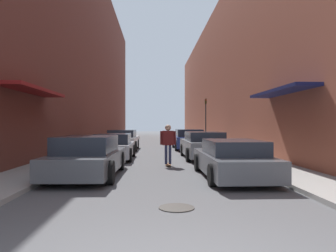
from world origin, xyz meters
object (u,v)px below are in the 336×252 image
object	(u,v)px
parked_car_right_2	(189,139)
skateboarder	(168,141)
parked_car_left_2	(123,140)
manhole_cover	(177,208)
traffic_light	(206,115)
parked_car_right_0	(232,159)
parked_car_left_1	(114,147)
parked_car_right_1	(203,145)
parked_car_left_0	(88,157)

from	to	relation	value
parked_car_right_2	skateboarder	distance (m)	9.02
skateboarder	parked_car_left_2	bearing A→B (deg)	107.49
manhole_cover	traffic_light	distance (m)	22.75
parked_car_right_0	manhole_cover	distance (m)	4.12
manhole_cover	traffic_light	bearing A→B (deg)	79.52
parked_car_left_1	traffic_light	world-z (taller)	traffic_light
manhole_cover	traffic_light	xyz separation A→B (m)	(4.11, 22.24, 2.44)
parked_car_right_0	parked_car_right_1	world-z (taller)	parked_car_right_1
manhole_cover	parked_car_right_2	bearing A→B (deg)	83.09
parked_car_left_0	parked_car_right_2	size ratio (longest dim) A/B	0.99
parked_car_left_1	parked_car_left_2	size ratio (longest dim) A/B	0.89
parked_car_left_1	manhole_cover	bearing A→B (deg)	-75.58
parked_car_left_1	parked_car_right_0	size ratio (longest dim) A/B	0.84
parked_car_left_0	manhole_cover	size ratio (longest dim) A/B	6.71
parked_car_left_2	parked_car_right_2	distance (m)	4.37
parked_car_right_1	parked_car_right_2	distance (m)	6.08
parked_car_right_2	skateboarder	xyz separation A→B (m)	(-1.75, -8.84, 0.36)
manhole_cover	parked_car_left_0	bearing A→B (deg)	122.33
parked_car_left_1	traffic_light	xyz separation A→B (m)	(6.45, 13.14, 1.86)
parked_car_right_2	traffic_light	size ratio (longest dim) A/B	1.25
parked_car_right_0	parked_car_right_1	distance (m)	5.78
parked_car_left_0	manhole_cover	bearing A→B (deg)	-57.67
parked_car_right_0	parked_car_right_2	size ratio (longest dim) A/B	0.98
parked_car_left_0	skateboarder	world-z (taller)	skateboarder
parked_car_right_0	manhole_cover	world-z (taller)	parked_car_right_0
parked_car_left_2	parked_car_right_0	world-z (taller)	parked_car_left_2
parked_car_left_1	parked_car_left_2	distance (m)	5.63
parked_car_left_1	parked_car_left_2	bearing A→B (deg)	91.11
parked_car_right_1	parked_car_right_2	world-z (taller)	parked_car_right_2
parked_car_right_1	skateboarder	world-z (taller)	skateboarder
skateboarder	traffic_light	xyz separation A→B (m)	(4.00, 15.65, 1.45)
parked_car_left_1	skateboarder	bearing A→B (deg)	-45.63
parked_car_left_0	parked_car_left_2	xyz separation A→B (m)	(0.05, 10.78, 0.01)
parked_car_right_2	manhole_cover	size ratio (longest dim) A/B	6.81
parked_car_left_0	parked_car_right_0	size ratio (longest dim) A/B	1.00
parked_car_right_2	manhole_cover	xyz separation A→B (m)	(-1.87, -15.44, -0.64)
parked_car_right_0	manhole_cover	size ratio (longest dim) A/B	6.69
parked_car_left_0	parked_car_left_2	size ratio (longest dim) A/B	1.06
parked_car_right_1	manhole_cover	distance (m)	9.58
parked_car_left_2	parked_car_right_0	bearing A→B (deg)	-68.44
parked_car_left_0	parked_car_right_2	distance (m)	12.29
parked_car_right_2	manhole_cover	bearing A→B (deg)	-96.91
parked_car_left_0	parked_car_left_2	distance (m)	10.78
parked_car_left_1	parked_car_right_1	xyz separation A→B (m)	(4.29, 0.26, 0.04)
parked_car_left_2	parked_car_right_1	bearing A→B (deg)	-50.68
parked_car_right_1	traffic_light	distance (m)	13.19
parked_car_left_0	traffic_light	world-z (taller)	traffic_light
manhole_cover	parked_car_right_0	bearing A→B (deg)	61.33
parked_car_right_2	skateboarder	world-z (taller)	skateboarder
manhole_cover	parked_car_right_1	bearing A→B (deg)	78.20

